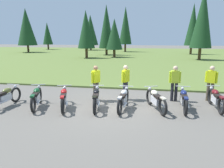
# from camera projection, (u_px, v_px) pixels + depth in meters

# --- Properties ---
(ground_plane) EXTENTS (140.00, 140.00, 0.00)m
(ground_plane) POSITION_uv_depth(u_px,v_px,m) (110.00, 107.00, 9.16)
(ground_plane) COLOR #605B54
(grass_moorland) EXTENTS (80.00, 44.00, 0.10)m
(grass_moorland) POSITION_uv_depth(u_px,v_px,m) (139.00, 56.00, 33.46)
(grass_moorland) COLOR #5B7033
(grass_moorland) RESTS_ON ground
(forest_treeline) EXTENTS (44.46, 24.07, 8.77)m
(forest_treeline) POSITION_uv_depth(u_px,v_px,m) (130.00, 28.00, 37.68)
(forest_treeline) COLOR #47331E
(forest_treeline) RESTS_ON ground
(motorcycle_olive) EXTENTS (0.62, 2.10, 0.88)m
(motorcycle_olive) POSITION_uv_depth(u_px,v_px,m) (5.00, 97.00, 9.18)
(motorcycle_olive) COLOR black
(motorcycle_olive) RESTS_ON ground
(motorcycle_british_green) EXTENTS (0.87, 2.02, 0.88)m
(motorcycle_british_green) POSITION_uv_depth(u_px,v_px,m) (36.00, 97.00, 9.14)
(motorcycle_british_green) COLOR black
(motorcycle_british_green) RESTS_ON ground
(motorcycle_red) EXTENTS (0.86, 2.03, 0.88)m
(motorcycle_red) POSITION_uv_depth(u_px,v_px,m) (64.00, 98.00, 8.97)
(motorcycle_red) COLOR black
(motorcycle_red) RESTS_ON ground
(motorcycle_black) EXTENTS (0.68, 2.09, 0.88)m
(motorcycle_black) POSITION_uv_depth(u_px,v_px,m) (96.00, 98.00, 8.96)
(motorcycle_black) COLOR black
(motorcycle_black) RESTS_ON ground
(motorcycle_silver) EXTENTS (0.62, 2.10, 0.88)m
(motorcycle_silver) POSITION_uv_depth(u_px,v_px,m) (123.00, 99.00, 8.86)
(motorcycle_silver) COLOR black
(motorcycle_silver) RESTS_ON ground
(motorcycle_cream) EXTENTS (0.93, 2.00, 0.88)m
(motorcycle_cream) POSITION_uv_depth(u_px,v_px,m) (156.00, 99.00, 8.80)
(motorcycle_cream) COLOR black
(motorcycle_cream) RESTS_ON ground
(motorcycle_navy) EXTENTS (0.62, 2.10, 0.88)m
(motorcycle_navy) POSITION_uv_depth(u_px,v_px,m) (184.00, 99.00, 8.80)
(motorcycle_navy) COLOR black
(motorcycle_navy) RESTS_ON ground
(motorcycle_maroon) EXTENTS (0.62, 2.10, 0.88)m
(motorcycle_maroon) POSITION_uv_depth(u_px,v_px,m) (216.00, 99.00, 8.90)
(motorcycle_maroon) COLOR black
(motorcycle_maroon) RESTS_ON ground
(rider_with_back_turned) EXTENTS (0.38, 0.48, 1.67)m
(rider_with_back_turned) POSITION_uv_depth(u_px,v_px,m) (96.00, 81.00, 9.97)
(rider_with_back_turned) COLOR #4C4233
(rider_with_back_turned) RESTS_ON ground
(rider_in_hivis_vest) EXTENTS (0.55, 0.25, 1.67)m
(rider_in_hivis_vest) POSITION_uv_depth(u_px,v_px,m) (175.00, 81.00, 9.89)
(rider_in_hivis_vest) COLOR black
(rider_in_hivis_vest) RESTS_ON ground
(rider_checking_bike) EXTENTS (0.36, 0.50, 1.67)m
(rider_checking_bike) POSITION_uv_depth(u_px,v_px,m) (126.00, 80.00, 10.10)
(rider_checking_bike) COLOR #2D2D38
(rider_checking_bike) RESTS_ON ground
(rider_near_row_end) EXTENTS (0.51, 0.35, 1.67)m
(rider_near_row_end) POSITION_uv_depth(u_px,v_px,m) (211.00, 81.00, 9.89)
(rider_near_row_end) COLOR #4C4233
(rider_near_row_end) RESTS_ON ground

